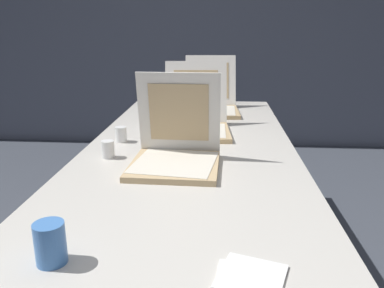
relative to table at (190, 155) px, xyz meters
The scene contains 10 objects.
wall_back 2.56m from the table, 90.00° to the left, with size 10.00×0.10×2.60m, color slate.
table is the anchor object (origin of this frame).
pizza_box_front 0.28m from the table, 98.09° to the right, with size 0.34×0.34×0.35m.
pizza_box_middle 0.26m from the table, 87.41° to the left, with size 0.36×0.46×0.34m.
pizza_box_back 0.74m from the table, 84.09° to the left, with size 0.36×0.47×0.33m.
cup_white_mid 0.34m from the table, behind, with size 0.05×0.05×0.07m, color white.
cup_white_near_center 0.38m from the table, 150.40° to the right, with size 0.05×0.05×0.07m, color white.
cup_white_far 0.40m from the table, 127.86° to the left, with size 0.05×0.05×0.07m, color white.
cup_printed_front 0.96m from the table, 105.00° to the right, with size 0.07×0.07×0.10m, color #477FCC.
napkin_pile 0.97m from the table, 78.14° to the right, with size 0.17×0.18×0.01m.
Camera 1 is at (0.13, -1.06, 1.24)m, focal length 36.39 mm.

